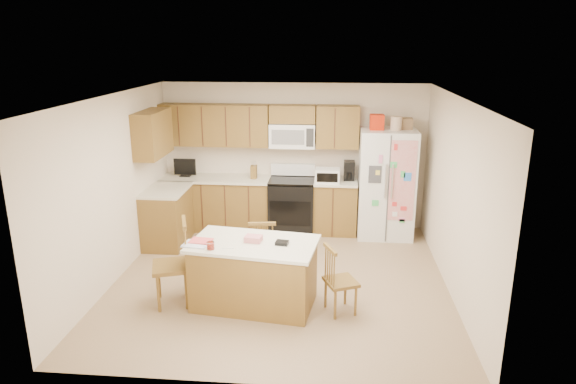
# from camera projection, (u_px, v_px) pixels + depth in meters

# --- Properties ---
(ground) EXTENTS (4.50, 4.50, 0.00)m
(ground) POSITION_uv_depth(u_px,v_px,m) (280.00, 280.00, 7.08)
(ground) COLOR olive
(ground) RESTS_ON ground
(room_shell) EXTENTS (4.60, 4.60, 2.52)m
(room_shell) POSITION_uv_depth(u_px,v_px,m) (280.00, 179.00, 6.67)
(room_shell) COLOR beige
(room_shell) RESTS_ON ground
(cabinetry) EXTENTS (3.36, 1.56, 2.15)m
(cabinetry) POSITION_uv_depth(u_px,v_px,m) (233.00, 180.00, 8.62)
(cabinetry) COLOR olive
(cabinetry) RESTS_ON ground
(stove) EXTENTS (0.76, 0.65, 1.13)m
(stove) POSITION_uv_depth(u_px,v_px,m) (292.00, 204.00, 8.80)
(stove) COLOR black
(stove) RESTS_ON ground
(refrigerator) EXTENTS (0.90, 0.79, 2.04)m
(refrigerator) POSITION_uv_depth(u_px,v_px,m) (386.00, 182.00, 8.47)
(refrigerator) COLOR white
(refrigerator) RESTS_ON ground
(island) EXTENTS (1.65, 1.08, 0.92)m
(island) POSITION_uv_depth(u_px,v_px,m) (254.00, 273.00, 6.32)
(island) COLOR olive
(island) RESTS_ON ground
(windsor_chair_left) EXTENTS (0.57, 0.58, 1.08)m
(windsor_chair_left) POSITION_uv_depth(u_px,v_px,m) (173.00, 265.00, 6.32)
(windsor_chair_left) COLOR olive
(windsor_chair_left) RESTS_ON ground
(windsor_chair_back) EXTENTS (0.42, 0.41, 0.88)m
(windsor_chair_back) POSITION_uv_depth(u_px,v_px,m) (263.00, 251.00, 6.98)
(windsor_chair_back) COLOR olive
(windsor_chair_back) RESTS_ON ground
(windsor_chair_right) EXTENTS (0.47, 0.48, 0.86)m
(windsor_chair_right) POSITION_uv_depth(u_px,v_px,m) (339.00, 281.00, 6.14)
(windsor_chair_right) COLOR olive
(windsor_chair_right) RESTS_ON ground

